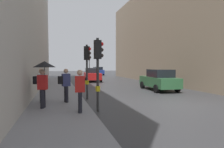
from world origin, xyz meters
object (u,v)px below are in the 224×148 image
object	(u,v)px
traffic_light_near_left	(98,61)
car_red_sedan	(92,75)
car_blue_van	(98,71)
pedestrian_with_black_backpack	(40,83)
pedestrian_with_umbrella	(44,71)
pedestrian_in_red_jacket	(80,89)
traffic_light_near_right	(87,62)
car_green_estate	(159,80)
pedestrian_with_grey_backpack	(65,83)
traffic_light_far_median	(89,62)

from	to	relation	value
traffic_light_near_left	car_red_sedan	xyz separation A→B (m)	(2.53, 15.32, -1.42)
car_blue_van	pedestrian_with_black_backpack	distance (m)	29.28
traffic_light_near_left	pedestrian_with_black_backpack	world-z (taller)	traffic_light_near_left
traffic_light_near_left	pedestrian_with_umbrella	bearing A→B (deg)	163.14
car_blue_van	pedestrian_in_red_jacket	world-z (taller)	pedestrian_in_red_jacket
traffic_light_near_left	pedestrian_in_red_jacket	world-z (taller)	traffic_light_near_left
car_red_sedan	pedestrian_with_umbrella	world-z (taller)	pedestrian_with_umbrella
traffic_light_near_right	car_green_estate	distance (m)	6.96
traffic_light_near_left	car_blue_van	xyz separation A→B (m)	(6.41, 29.96, -1.42)
car_green_estate	pedestrian_with_grey_backpack	xyz separation A→B (m)	(-7.80, -3.62, 0.29)
car_blue_van	pedestrian_with_umbrella	size ratio (longest dim) A/B	2.01
car_red_sedan	car_blue_van	bearing A→B (deg)	75.17
traffic_light_near_right	car_blue_van	distance (m)	27.62
pedestrian_in_red_jacket	traffic_light_near_left	bearing A→B (deg)	30.90
car_red_sedan	car_blue_van	world-z (taller)	same
pedestrian_with_grey_backpack	pedestrian_with_umbrella	bearing A→B (deg)	-131.90
traffic_light_near_left	car_red_sedan	distance (m)	15.59
pedestrian_in_red_jacket	car_red_sedan	bearing A→B (deg)	77.83
pedestrian_with_umbrella	pedestrian_in_red_jacket	bearing A→B (deg)	-40.27
pedestrian_with_black_backpack	pedestrian_in_red_jacket	world-z (taller)	same
traffic_light_near_right	pedestrian_in_red_jacket	distance (m)	3.96
traffic_light_near_right	car_green_estate	xyz separation A→B (m)	(6.42, 2.28, -1.45)
pedestrian_with_grey_backpack	pedestrian_in_red_jacket	distance (m)	2.38
car_red_sedan	car_blue_van	xyz separation A→B (m)	(3.88, 14.64, 0.00)
car_green_estate	car_red_sedan	bearing A→B (deg)	111.41
car_blue_van	pedestrian_with_umbrella	bearing A→B (deg)	-106.68
traffic_light_far_median	car_blue_van	distance (m)	7.53
traffic_light_far_median	pedestrian_with_black_backpack	size ratio (longest dim) A/B	2.21
car_red_sedan	pedestrian_with_grey_backpack	bearing A→B (deg)	-106.15
traffic_light_near_right	traffic_light_far_median	bearing A→B (deg)	80.10
car_green_estate	pedestrian_with_grey_backpack	world-z (taller)	pedestrian_with_grey_backpack
pedestrian_with_black_backpack	pedestrian_with_grey_backpack	world-z (taller)	same
traffic_light_near_right	pedestrian_with_umbrella	bearing A→B (deg)	-134.18
car_red_sedan	pedestrian_with_grey_backpack	xyz separation A→B (m)	(-3.92, -13.52, 0.29)
car_red_sedan	pedestrian_with_umbrella	size ratio (longest dim) A/B	2.00
car_blue_van	pedestrian_with_grey_backpack	xyz separation A→B (m)	(-7.79, -28.17, 0.29)
car_blue_van	pedestrian_with_grey_backpack	bearing A→B (deg)	-105.47
pedestrian_with_umbrella	traffic_light_near_left	bearing A→B (deg)	-16.86
traffic_light_near_left	car_red_sedan	size ratio (longest dim) A/B	0.78
car_green_estate	pedestrian_with_grey_backpack	distance (m)	8.60
pedestrian_with_grey_backpack	traffic_light_near_left	bearing A→B (deg)	-52.35
car_green_estate	car_blue_van	bearing A→B (deg)	90.02
car_blue_van	car_green_estate	xyz separation A→B (m)	(0.01, -24.55, 0.00)
car_green_estate	pedestrian_with_umbrella	distance (m)	10.00
traffic_light_near_left	pedestrian_with_black_backpack	xyz separation A→B (m)	(-2.64, 2.12, -1.14)
traffic_light_far_median	pedestrian_with_black_backpack	distance (m)	22.06
pedestrian_with_umbrella	pedestrian_with_black_backpack	xyz separation A→B (m)	(-0.28, 1.40, -0.68)
car_red_sedan	pedestrian_with_grey_backpack	distance (m)	14.08
pedestrian_with_umbrella	pedestrian_with_grey_backpack	size ratio (longest dim) A/B	1.21
traffic_light_far_median	pedestrian_with_grey_backpack	size ratio (longest dim) A/B	2.21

